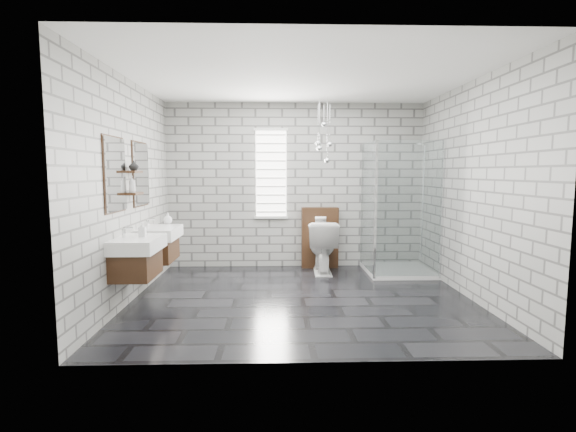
{
  "coord_description": "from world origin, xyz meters",
  "views": [
    {
      "loc": [
        -0.32,
        -5.11,
        1.57
      ],
      "look_at": [
        -0.16,
        0.35,
        1.0
      ],
      "focal_mm": 26.0,
      "sensor_mm": 36.0,
      "label": 1
    }
  ],
  "objects_px": {
    "cistern_panel": "(320,237)",
    "shower_enclosure": "(394,242)",
    "toilet": "(322,247)",
    "vanity_right": "(157,234)",
    "vanity_left": "(134,246)"
  },
  "relations": [
    {
      "from": "shower_enclosure",
      "to": "toilet",
      "type": "distance_m",
      "value": 1.11
    },
    {
      "from": "toilet",
      "to": "vanity_left",
      "type": "bearing_deg",
      "value": 40.2
    },
    {
      "from": "shower_enclosure",
      "to": "toilet",
      "type": "xyz_separation_m",
      "value": [
        -1.1,
        0.16,
        -0.09
      ]
    },
    {
      "from": "vanity_left",
      "to": "vanity_right",
      "type": "height_order",
      "value": "same"
    },
    {
      "from": "vanity_right",
      "to": "cistern_panel",
      "type": "relative_size",
      "value": 1.57
    },
    {
      "from": "vanity_right",
      "to": "shower_enclosure",
      "type": "bearing_deg",
      "value": 12.85
    },
    {
      "from": "cistern_panel",
      "to": "vanity_left",
      "type": "bearing_deg",
      "value": -136.78
    },
    {
      "from": "cistern_panel",
      "to": "shower_enclosure",
      "type": "xyz_separation_m",
      "value": [
        1.1,
        -0.52,
        0.0
      ]
    },
    {
      "from": "cistern_panel",
      "to": "shower_enclosure",
      "type": "relative_size",
      "value": 0.49
    },
    {
      "from": "cistern_panel",
      "to": "shower_enclosure",
      "type": "bearing_deg",
      "value": -25.23
    },
    {
      "from": "toilet",
      "to": "cistern_panel",
      "type": "bearing_deg",
      "value": -87.87
    },
    {
      "from": "shower_enclosure",
      "to": "toilet",
      "type": "bearing_deg",
      "value": 171.93
    },
    {
      "from": "vanity_left",
      "to": "shower_enclosure",
      "type": "relative_size",
      "value": 0.77
    },
    {
      "from": "vanity_left",
      "to": "vanity_right",
      "type": "xyz_separation_m",
      "value": [
        0.0,
        0.88,
        0.0
      ]
    },
    {
      "from": "cistern_panel",
      "to": "vanity_right",
      "type": "bearing_deg",
      "value": -150.74
    }
  ]
}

